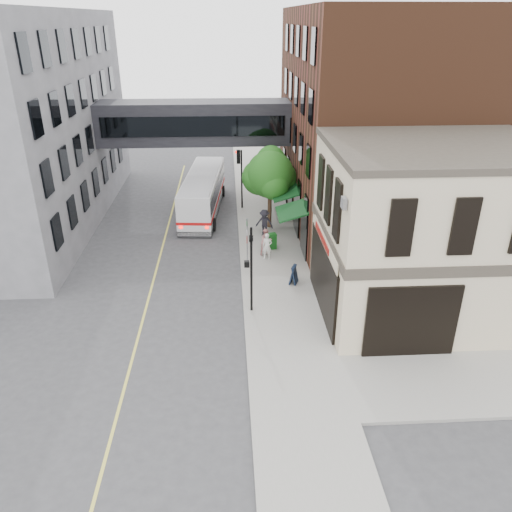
{
  "coord_description": "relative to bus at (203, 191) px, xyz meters",
  "views": [
    {
      "loc": [
        -0.6,
        -19.49,
        13.5
      ],
      "look_at": [
        0.66,
        2.69,
        2.83
      ],
      "focal_mm": 35.0,
      "sensor_mm": 36.0,
      "label": 1
    }
  ],
  "objects": [
    {
      "name": "street_sign_pole",
      "position": [
        2.94,
        -9.78,
        0.33
      ],
      "size": [
        0.08,
        0.75,
        3.0
      ],
      "color": "gray",
      "rests_on": "sidewalk_main"
    },
    {
      "name": "newspaper_box",
      "position": [
        4.62,
        -7.42,
        -0.95
      ],
      "size": [
        0.58,
        0.53,
        1.01
      ],
      "primitive_type": "cube",
      "rotation": [
        0.0,
        0.0,
        0.19
      ],
      "color": "#135718",
      "rests_on": "sidewalk_main"
    },
    {
      "name": "pedestrian_b",
      "position": [
        4.18,
        -8.3,
        -0.6
      ],
      "size": [
        1.04,
        0.99,
        1.7
      ],
      "primitive_type": "imported",
      "rotation": [
        0.0,
        0.0,
        0.57
      ],
      "color": "tan",
      "rests_on": "sidewalk_main"
    },
    {
      "name": "ground",
      "position": [
        2.55,
        -16.78,
        -1.6
      ],
      "size": [
        120.0,
        120.0,
        0.0
      ],
      "primitive_type": "plane",
      "color": "#38383A",
      "rests_on": "ground"
    },
    {
      "name": "traffic_signal_far",
      "position": [
        2.81,
        0.22,
        1.74
      ],
      "size": [
        0.53,
        0.28,
        4.5
      ],
      "color": "black",
      "rests_on": "sidewalk_main"
    },
    {
      "name": "street_tree",
      "position": [
        4.74,
        -3.57,
        2.31
      ],
      "size": [
        3.8,
        3.2,
        5.6
      ],
      "color": "#382619",
      "rests_on": "sidewalk_main"
    },
    {
      "name": "skyway_bridge",
      "position": [
        -0.45,
        1.22,
        4.9
      ],
      "size": [
        14.0,
        3.18,
        3.0
      ],
      "color": "black",
      "rests_on": "ground"
    },
    {
      "name": "lane_marking",
      "position": [
        -2.45,
        -6.78,
        -1.6
      ],
      "size": [
        0.12,
        40.0,
        0.01
      ],
      "primitive_type": "cube",
      "color": "#D8CC4C",
      "rests_on": "ground"
    },
    {
      "name": "sandwich_board",
      "position": [
        5.41,
        -12.1,
        -0.92
      ],
      "size": [
        0.59,
        0.7,
        1.06
      ],
      "primitive_type": "cube",
      "rotation": [
        0.0,
        0.0,
        -0.41
      ],
      "color": "black",
      "rests_on": "sidewalk_main"
    },
    {
      "name": "traffic_signal_near",
      "position": [
        2.92,
        -14.78,
        1.38
      ],
      "size": [
        0.44,
        0.22,
        4.6
      ],
      "color": "black",
      "rests_on": "sidewalk_main"
    },
    {
      "name": "brick_building",
      "position": [
        12.53,
        -1.79,
        5.39
      ],
      "size": [
        13.76,
        18.0,
        14.0
      ],
      "color": "#482616",
      "rests_on": "ground"
    },
    {
      "name": "pedestrian_a",
      "position": [
        4.19,
        -8.88,
        -0.64
      ],
      "size": [
        0.66,
        0.51,
        1.62
      ],
      "primitive_type": "imported",
      "rotation": [
        0.0,
        0.0,
        -0.23
      ],
      "color": "silver",
      "rests_on": "sidewalk_main"
    },
    {
      "name": "bus",
      "position": [
        0.0,
        0.0,
        0.0
      ],
      "size": [
        3.27,
        10.78,
        2.86
      ],
      "color": "silver",
      "rests_on": "ground"
    },
    {
      "name": "corner_building",
      "position": [
        11.52,
        -14.78,
        2.61
      ],
      "size": [
        10.19,
        8.12,
        8.45
      ],
      "color": "beige",
      "rests_on": "ground"
    },
    {
      "name": "sidewalk_main",
      "position": [
        4.55,
        -2.78,
        -1.53
      ],
      "size": [
        4.0,
        60.0,
        0.15
      ],
      "primitive_type": "cube",
      "color": "gray",
      "rests_on": "ground"
    },
    {
      "name": "pedestrian_c",
      "position": [
        4.28,
        -5.32,
        -0.53
      ],
      "size": [
        1.36,
        1.06,
        1.84
      ],
      "primitive_type": "imported",
      "rotation": [
        0.0,
        0.0,
        -0.36
      ],
      "color": "black",
      "rests_on": "sidewalk_main"
    }
  ]
}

